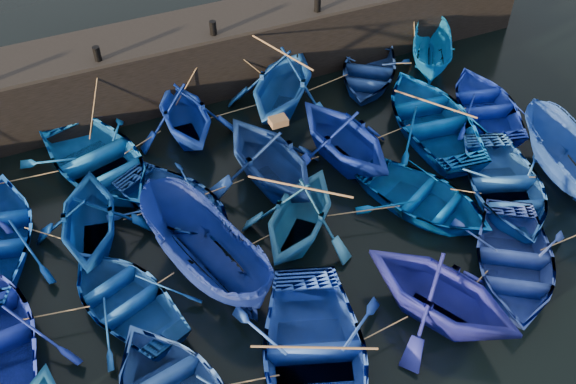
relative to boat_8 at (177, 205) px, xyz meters
name	(u,v)px	position (x,y,z in m)	size (l,w,h in m)	color
ground	(334,284)	(3.20, -4.27, -0.46)	(120.00, 120.00, 0.00)	black
quay_wall	(209,55)	(3.20, 6.23, 0.79)	(26.00, 2.50, 2.50)	black
quay_top	(206,24)	(3.20, 6.23, 2.10)	(26.00, 2.50, 0.12)	black
bollard_1	(97,54)	(-0.80, 5.33, 2.41)	(0.24, 0.24, 0.50)	black
bollard_2	(213,28)	(3.20, 5.33, 2.41)	(0.24, 0.24, 0.50)	black
bollard_3	(318,5)	(7.20, 5.33, 2.41)	(0.24, 0.24, 0.50)	black
boat_1	(97,161)	(-1.81, 2.86, 0.10)	(3.90, 5.45, 1.13)	blue
boat_2	(184,113)	(1.38, 3.51, 0.56)	(3.37, 3.91, 2.06)	#0C2C9D
boat_3	(282,83)	(5.03, 3.57, 0.75)	(3.96, 4.59, 2.42)	#11479E
boat_4	(368,71)	(8.75, 3.93, -0.01)	(3.09, 4.32, 0.90)	navy
boat_5	(432,53)	(11.38, 3.62, 0.32)	(1.52, 4.04, 1.56)	#0863BA
boat_7	(89,217)	(-2.55, -0.03, 0.58)	(3.41, 3.96, 2.08)	navy
boat_8	(177,205)	(0.00, 0.00, 0.00)	(3.19, 4.46, 0.93)	#1745A6
boat_9	(270,157)	(3.12, 0.14, 0.72)	(3.89, 4.51, 2.37)	navy
boat_10	(345,135)	(5.74, 0.16, 0.68)	(3.73, 4.33, 2.28)	navy
boat_11	(432,118)	(9.32, 0.38, 0.10)	(3.91, 5.47, 1.13)	#003F8D
boat_12	(486,104)	(11.64, 0.40, -0.01)	(3.11, 4.35, 0.90)	#122DC9
boat_14	(125,297)	(-2.27, -2.72, -0.03)	(3.02, 4.22, 0.87)	#0F459C
boat_15	(204,252)	(0.05, -2.54, 0.53)	(1.93, 5.11, 1.98)	navy
boat_16	(300,213)	(3.01, -2.31, 0.57)	(3.39, 3.93, 2.07)	#2672B2
boat_17	(425,199)	(7.00, -2.83, 0.00)	(3.16, 4.42, 0.92)	#0049A0
boat_18	(505,186)	(9.55, -3.38, 0.04)	(3.48, 4.87, 1.01)	blue
boat_19	(566,162)	(11.66, -3.52, 0.42)	(1.73, 4.58, 1.77)	#1C459F
boat_22	(314,361)	(1.47, -6.52, 0.11)	(3.95, 5.52, 1.15)	blue
boat_23	(441,291)	(5.13, -6.33, 0.68)	(3.75, 4.35, 2.29)	#202699
boat_24	(514,262)	(7.91, -5.93, 0.02)	(3.31, 4.63, 0.96)	#2A45AC
wooden_crate	(278,121)	(3.42, 0.14, 2.02)	(0.52, 0.39, 0.22)	brown
mooring_ropes	(255,153)	(2.86, 0.79, 0.43)	(17.83, 11.79, 2.10)	tan
loose_oars	(336,156)	(4.71, -1.22, 1.26)	(10.11, 12.17, 1.34)	#99724C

